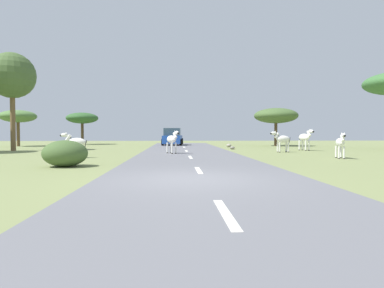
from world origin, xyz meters
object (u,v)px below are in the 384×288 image
tree_5 (18,117)px  rock_3 (229,145)px  bush_2 (65,153)px  zebra_2 (341,143)px  zebra_3 (282,139)px  tree_1 (12,76)px  zebra_1 (305,138)px  car_0 (173,137)px  tree_3 (276,116)px  zebra_0 (172,140)px  rock_2 (232,148)px  zebra_4 (75,142)px  tree_2 (82,118)px

tree_5 → rock_3: (20.21, -2.63, -2.74)m
bush_2 → zebra_2: bearing=15.0°
zebra_3 → tree_1: bearing=68.5°
zebra_1 → car_0: bearing=-61.7°
tree_1 → tree_3: 23.27m
zebra_0 → zebra_2: size_ratio=1.01×
zebra_2 → rock_2: 10.43m
zebra_1 → car_0: size_ratio=0.38×
zebra_2 → zebra_3: size_ratio=0.93×
zebra_1 → zebra_4: 16.23m
zebra_4 → bush_2: 4.64m
car_0 → rock_3: car_0 is taller
car_0 → tree_1: size_ratio=0.62×
tree_3 → rock_3: (-5.04, -2.09, -2.85)m
zebra_2 → rock_2: (-3.91, 9.65, -0.69)m
zebra_2 → tree_1: tree_1 is taller
zebra_3 → zebra_0: bearing=89.9°
zebra_1 → tree_1: tree_1 is taller
car_0 → tree_1: bearing=-137.1°
tree_3 → bush_2: 24.19m
zebra_0 → tree_1: 13.30m
zebra_2 → rock_3: (-3.50, 13.83, -0.66)m
zebra_2 → tree_5: tree_5 is taller
zebra_1 → rock_2: bearing=-38.3°
car_0 → tree_5: tree_5 is taller
rock_3 → rock_2: bearing=-95.6°
zebra_1 → zebra_3: 3.20m
tree_1 → bush_2: size_ratio=4.13×
zebra_2 → zebra_3: zebra_3 is taller
zebra_3 → tree_1: 19.80m
zebra_4 → rock_2: zebra_4 is taller
zebra_1 → tree_3: size_ratio=0.39×
zebra_0 → tree_3: 15.99m
tree_5 → bush_2: bearing=-61.2°
zebra_1 → zebra_4: size_ratio=1.15×
zebra_4 → tree_5: size_ratio=0.41×
tree_1 → zebra_4: bearing=-47.4°
tree_1 → rock_2: tree_1 is taller
zebra_4 → tree_2: (-5.19, 20.18, 2.13)m
car_0 → rock_2: car_0 is taller
zebra_2 → bush_2: 13.23m
zebra_1 → rock_3: (-4.67, 6.25, -0.81)m
zebra_0 → bush_2: size_ratio=0.83×
zebra_1 → rock_3: zebra_1 is taller
tree_5 → tree_1: bearing=-67.4°
car_0 → tree_2: 10.99m
zebra_3 → rock_3: zebra_3 is taller
tree_2 → tree_1: bearing=-96.3°
rock_2 → zebra_4: bearing=-138.9°
zebra_2 → tree_2: tree_2 is taller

